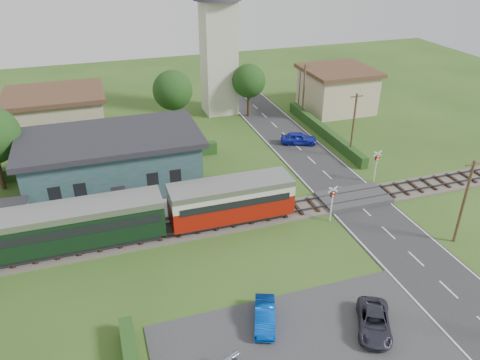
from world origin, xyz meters
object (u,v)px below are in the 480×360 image
object	(u,v)px
car_park_blue	(265,316)
crossing_signal_near	(332,199)
train	(6,237)
house_east	(337,89)
equipment_hut	(15,218)
pedestrian_far	(56,216)
church_tower	(218,32)
pedestrian_near	(196,195)
crossing_signal_far	(376,162)
car_on_road	(299,138)
car_park_dark	(374,322)
station_building	(113,162)
house_west	(57,115)

from	to	relation	value
car_park_blue	crossing_signal_near	bearing A→B (deg)	64.96
train	house_east	xyz separation A→B (m)	(38.23, 22.00, 0.62)
train	crossing_signal_near	distance (m)	24.75
equipment_hut	car_park_blue	size ratio (longest dim) A/B	0.73
house_east	train	bearing A→B (deg)	-150.08
house_east	pedestrian_far	xyz separation A→B (m)	(-35.10, -18.51, -1.61)
church_tower	car_park_blue	bearing A→B (deg)	-101.86
train	house_east	distance (m)	44.11
pedestrian_near	church_tower	bearing A→B (deg)	-111.24
train	equipment_hut	bearing A→B (deg)	85.85
crossing_signal_far	car_on_road	size ratio (longest dim) A/B	0.83
car_park_dark	station_building	bearing A→B (deg)	147.98
station_building	house_west	xyz separation A→B (m)	(-5.00, 14.01, 0.10)
house_west	crossing_signal_near	xyz separation A→B (m)	(21.40, -25.41, -0.65)
house_west	station_building	bearing A→B (deg)	-70.35
station_building	equipment_hut	bearing A→B (deg)	-144.08
church_tower	crossing_signal_far	distance (m)	26.39
train	car_park_dark	bearing A→B (deg)	-33.15
house_east	pedestrian_far	bearing A→B (deg)	-152.19
car_on_road	crossing_signal_near	bearing A→B (deg)	-173.26
train	church_tower	xyz separation A→B (m)	(23.23, 26.00, 8.05)
train	crossing_signal_near	xyz separation A→B (m)	(24.63, -2.41, -0.04)
church_tower	house_west	distance (m)	21.55
car_park_dark	pedestrian_far	bearing A→B (deg)	164.43
train	car_on_road	world-z (taller)	train
church_tower	house_east	world-z (taller)	church_tower
car_park_dark	car_park_blue	bearing A→B (deg)	-174.24
equipment_hut	train	xyz separation A→B (m)	(-0.23, -3.20, 0.43)
car_park_blue	pedestrian_far	bearing A→B (deg)	149.74
equipment_hut	train	size ratio (longest dim) A/B	0.06
equipment_hut	station_building	size ratio (longest dim) A/B	0.16
house_west	car_on_road	bearing A→B (deg)	-21.84
equipment_hut	train	distance (m)	3.24
crossing_signal_far	pedestrian_far	distance (m)	28.74
house_west	crossing_signal_near	size ratio (longest dim) A/B	3.30
train	crossing_signal_far	bearing A→B (deg)	4.30
house_west	car_park_blue	xyz separation A→B (m)	(12.13, -34.50, -2.14)
station_building	car_park_blue	size ratio (longest dim) A/B	4.57
house_west	crossing_signal_near	bearing A→B (deg)	-49.89
church_tower	car_park_blue	world-z (taller)	church_tower
station_building	house_east	distance (m)	32.70
crossing_signal_far	car_on_road	world-z (taller)	crossing_signal_far
train	crossing_signal_far	xyz separation A→B (m)	(31.83, 2.39, -0.04)
church_tower	house_west	bearing A→B (deg)	-171.47
house_west	car_on_road	distance (m)	27.48
house_east	car_park_blue	world-z (taller)	house_east
equipment_hut	crossing_signal_near	distance (m)	25.04
house_east	crossing_signal_near	world-z (taller)	house_east
church_tower	car_park_blue	xyz separation A→B (m)	(-7.87, -37.50, -9.57)
crossing_signal_far	pedestrian_near	world-z (taller)	crossing_signal_far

